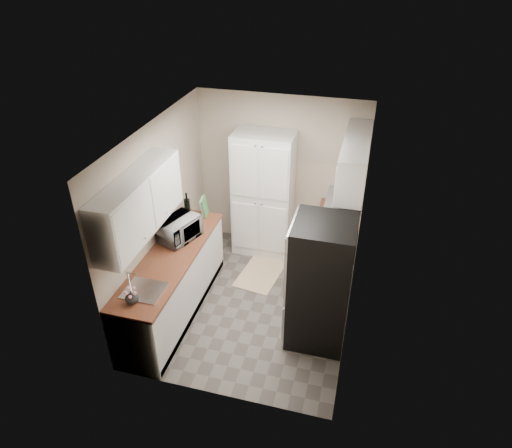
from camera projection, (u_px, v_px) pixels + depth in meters
The scene contains 16 objects.
ground at pixel (254, 301), 6.45m from camera, with size 3.20×3.20×0.00m, color #56514C.
room_shell at pixel (252, 201), 5.59m from camera, with size 2.64×3.24×2.52m.
pantry_cabinet at pixel (263, 195), 7.04m from camera, with size 0.90×0.55×2.00m, color silver.
base_cabinet_left at pixel (174, 285), 6.08m from camera, with size 0.60×2.30×0.88m, color silver.
countertop_left at pixel (170, 257), 5.84m from camera, with size 0.63×2.33×0.04m, color brown.
base_cabinet_right at pixel (336, 240), 6.98m from camera, with size 0.60×0.80×0.88m, color silver.
countertop_right at pixel (339, 215), 6.73m from camera, with size 0.63×0.83×0.04m, color brown.
electric_range at pixel (329, 269), 6.31m from camera, with size 0.71×0.78×1.13m.
refrigerator at pixel (320, 284), 5.46m from camera, with size 0.70×0.72×1.70m, color #B7B7BC.
microwave at pixel (179, 229), 6.08m from camera, with size 0.55×0.37×0.30m, color silver.
wine_bottle at pixel (187, 206), 6.57m from camera, with size 0.09×0.09×0.34m, color black.
flower_vase at pixel (131, 297), 5.03m from camera, with size 0.15×0.15×0.15m, color white.
cutting_board at pixel (205, 207), 6.61m from camera, with size 0.02×0.22×0.28m, color #3D9145.
toaster_oven at pixel (347, 204), 6.77m from camera, with size 0.28×0.35×0.20m, color #B0B0B5.
fruit_basket at pixel (347, 194), 6.71m from camera, with size 0.23×0.23×0.10m, color orange, non-canonical shape.
kitchen_mat at pixel (261, 273), 6.99m from camera, with size 0.56×0.90×0.01m, color #D3B187.
Camera 1 is at (1.29, -4.72, 4.35)m, focal length 32.00 mm.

